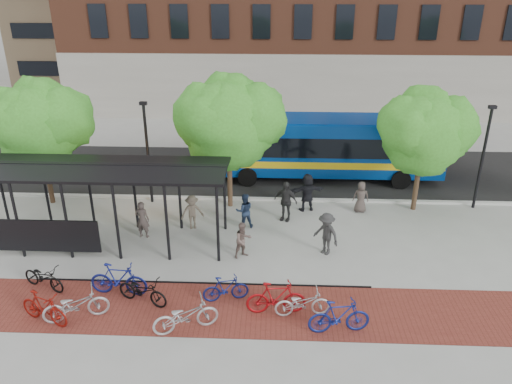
{
  "coord_description": "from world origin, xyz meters",
  "views": [
    {
      "loc": [
        -0.75,
        -19.02,
        10.74
      ],
      "look_at": [
        -1.64,
        1.42,
        1.6
      ],
      "focal_mm": 35.0,
      "sensor_mm": 36.0,
      "label": 1
    }
  ],
  "objects_px": {
    "bike_7": "(226,288)",
    "pedestrian_1": "(142,219)",
    "pedestrian_8": "(243,240)",
    "pedestrian_6": "(361,197)",
    "bike_0": "(44,277)",
    "pedestrian_9": "(326,234)",
    "tree_a": "(40,120)",
    "tree_b": "(231,118)",
    "pedestrian_4": "(286,201)",
    "bus_shelter": "(95,177)",
    "pedestrian_3": "(192,212)",
    "bike_10": "(302,303)",
    "tree_c": "(426,129)",
    "lamp_post_right": "(483,155)",
    "lamp_post_left": "(148,150)",
    "pedestrian_5": "(307,192)",
    "bike_1": "(44,308)",
    "bike_11": "(339,317)",
    "bike_9": "(276,298)",
    "bus": "(323,144)",
    "pedestrian_2": "(244,211)",
    "bike_3": "(118,279)",
    "bike_2": "(76,305)"
  },
  "relations": [
    {
      "from": "bike_11",
      "to": "tree_a",
      "type": "bearing_deg",
      "value": 46.98
    },
    {
      "from": "bus_shelter",
      "to": "pedestrian_3",
      "type": "xyz_separation_m",
      "value": [
        3.66,
        1.34,
        -2.19
      ]
    },
    {
      "from": "bike_7",
      "to": "bike_0",
      "type": "bearing_deg",
      "value": 72.7
    },
    {
      "from": "bus",
      "to": "bus_shelter",
      "type": "bearing_deg",
      "value": -142.28
    },
    {
      "from": "pedestrian_4",
      "to": "pedestrian_8",
      "type": "bearing_deg",
      "value": -93.48
    },
    {
      "from": "bike_10",
      "to": "pedestrian_9",
      "type": "bearing_deg",
      "value": -22.97
    },
    {
      "from": "pedestrian_3",
      "to": "pedestrian_4",
      "type": "relative_size",
      "value": 0.83
    },
    {
      "from": "tree_a",
      "to": "tree_b",
      "type": "height_order",
      "value": "tree_b"
    },
    {
      "from": "bike_10",
      "to": "pedestrian_3",
      "type": "xyz_separation_m",
      "value": [
        -4.69,
        6.05,
        0.31
      ]
    },
    {
      "from": "tree_c",
      "to": "lamp_post_right",
      "type": "xyz_separation_m",
      "value": [
        2.91,
        0.25,
        -1.31
      ]
    },
    {
      "from": "pedestrian_2",
      "to": "pedestrian_3",
      "type": "height_order",
      "value": "pedestrian_2"
    },
    {
      "from": "tree_a",
      "to": "pedestrian_9",
      "type": "xyz_separation_m",
      "value": [
        13.24,
        -4.44,
        -3.32
      ]
    },
    {
      "from": "pedestrian_3",
      "to": "bus_shelter",
      "type": "bearing_deg",
      "value": -177.88
    },
    {
      "from": "bike_10",
      "to": "pedestrian_6",
      "type": "xyz_separation_m",
      "value": [
        3.12,
        8.08,
        0.28
      ]
    },
    {
      "from": "lamp_post_left",
      "to": "bus_shelter",
      "type": "bearing_deg",
      "value": -105.53
    },
    {
      "from": "bike_7",
      "to": "pedestrian_8",
      "type": "height_order",
      "value": "pedestrian_8"
    },
    {
      "from": "pedestrian_9",
      "to": "bus_shelter",
      "type": "bearing_deg",
      "value": -141.51
    },
    {
      "from": "bike_7",
      "to": "pedestrian_8",
      "type": "bearing_deg",
      "value": -21.67
    },
    {
      "from": "tree_c",
      "to": "pedestrian_9",
      "type": "height_order",
      "value": "tree_c"
    },
    {
      "from": "tree_b",
      "to": "bike_3",
      "type": "xyz_separation_m",
      "value": [
        -3.41,
        -7.62,
        -3.83
      ]
    },
    {
      "from": "pedestrian_1",
      "to": "pedestrian_5",
      "type": "relative_size",
      "value": 0.9
    },
    {
      "from": "pedestrian_8",
      "to": "pedestrian_6",
      "type": "bearing_deg",
      "value": 6.55
    },
    {
      "from": "tree_a",
      "to": "pedestrian_1",
      "type": "relative_size",
      "value": 3.65
    },
    {
      "from": "bike_3",
      "to": "pedestrian_9",
      "type": "bearing_deg",
      "value": -63.61
    },
    {
      "from": "bike_0",
      "to": "pedestrian_3",
      "type": "height_order",
      "value": "pedestrian_3"
    },
    {
      "from": "pedestrian_3",
      "to": "tree_a",
      "type": "bearing_deg",
      "value": 143.49
    },
    {
      "from": "bike_7",
      "to": "pedestrian_1",
      "type": "relative_size",
      "value": 0.97
    },
    {
      "from": "bike_0",
      "to": "pedestrian_3",
      "type": "relative_size",
      "value": 1.15
    },
    {
      "from": "pedestrian_2",
      "to": "pedestrian_3",
      "type": "xyz_separation_m",
      "value": [
        -2.33,
        -0.22,
        -0.02
      ]
    },
    {
      "from": "tree_a",
      "to": "pedestrian_2",
      "type": "bearing_deg",
      "value": -13.09
    },
    {
      "from": "tree_a",
      "to": "pedestrian_3",
      "type": "xyz_separation_m",
      "value": [
        7.43,
        -2.49,
        -3.43
      ]
    },
    {
      "from": "lamp_post_left",
      "to": "pedestrian_5",
      "type": "xyz_separation_m",
      "value": [
        7.76,
        -0.64,
        -1.8
      ]
    },
    {
      "from": "bike_0",
      "to": "pedestrian_9",
      "type": "xyz_separation_m",
      "value": [
        10.49,
        2.95,
        0.43
      ]
    },
    {
      "from": "tree_a",
      "to": "pedestrian_4",
      "type": "relative_size",
      "value": 3.18
    },
    {
      "from": "tree_a",
      "to": "bike_3",
      "type": "bearing_deg",
      "value": -53.73
    },
    {
      "from": "tree_a",
      "to": "bike_2",
      "type": "xyz_separation_m",
      "value": [
        4.58,
        -9.06,
        -3.68
      ]
    },
    {
      "from": "tree_b",
      "to": "bike_10",
      "type": "height_order",
      "value": "tree_b"
    },
    {
      "from": "bike_1",
      "to": "bike_11",
      "type": "height_order",
      "value": "bike_11"
    },
    {
      "from": "bus",
      "to": "bike_11",
      "type": "relative_size",
      "value": 6.35
    },
    {
      "from": "bike_9",
      "to": "pedestrian_4",
      "type": "bearing_deg",
      "value": -7.95
    },
    {
      "from": "pedestrian_5",
      "to": "bike_2",
      "type": "bearing_deg",
      "value": 33.06
    },
    {
      "from": "lamp_post_left",
      "to": "bike_1",
      "type": "height_order",
      "value": "lamp_post_left"
    },
    {
      "from": "bus",
      "to": "bike_10",
      "type": "xyz_separation_m",
      "value": [
        -1.6,
        -12.38,
        -1.49
      ]
    },
    {
      "from": "bus_shelter",
      "to": "pedestrian_4",
      "type": "height_order",
      "value": "bus_shelter"
    },
    {
      "from": "bus_shelter",
      "to": "pedestrian_2",
      "type": "distance_m",
      "value": 6.56
    },
    {
      "from": "tree_c",
      "to": "bike_9",
      "type": "height_order",
      "value": "tree_c"
    },
    {
      "from": "tree_b",
      "to": "bike_2",
      "type": "relative_size",
      "value": 3.02
    },
    {
      "from": "lamp_post_right",
      "to": "pedestrian_8",
      "type": "height_order",
      "value": "lamp_post_right"
    },
    {
      "from": "pedestrian_6",
      "to": "pedestrian_8",
      "type": "height_order",
      "value": "pedestrian_6"
    },
    {
      "from": "pedestrian_5",
      "to": "bike_1",
      "type": "bearing_deg",
      "value": 30.51
    }
  ]
}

